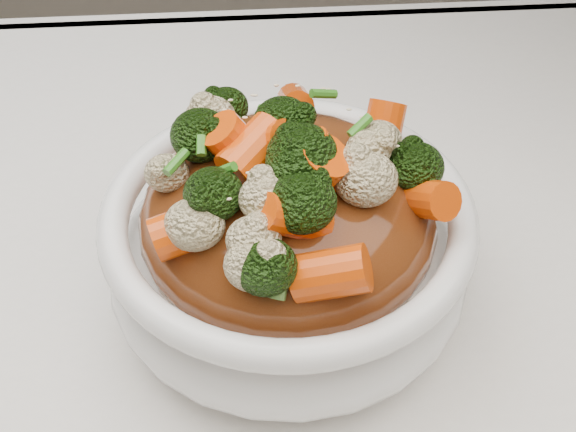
{
  "coord_description": "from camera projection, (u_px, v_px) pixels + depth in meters",
  "views": [
    {
      "loc": [
        0.03,
        -0.29,
        1.14
      ],
      "look_at": [
        0.05,
        0.04,
        0.82
      ],
      "focal_mm": 50.0,
      "sensor_mm": 36.0,
      "label": 1
    }
  ],
  "objects": [
    {
      "name": "sesame_seeds",
      "position": [
        288.0,
        133.0,
        0.42
      ],
      "size": [
        0.2,
        0.2,
        0.01
      ],
      "primitive_type": null,
      "rotation": [
        0.0,
        0.0,
        0.35
      ],
      "color": "beige",
      "rests_on": "sauce_base"
    },
    {
      "name": "bowl",
      "position": [
        288.0,
        255.0,
        0.48
      ],
      "size": [
        0.28,
        0.28,
        0.08
      ],
      "primitive_type": null,
      "rotation": [
        0.0,
        0.0,
        0.35
      ],
      "color": "white",
      "rests_on": "tablecloth"
    },
    {
      "name": "sauce_base",
      "position": [
        288.0,
        220.0,
        0.46
      ],
      "size": [
        0.22,
        0.22,
        0.09
      ],
      "primitive_type": "ellipsoid",
      "rotation": [
        0.0,
        0.0,
        0.35
      ],
      "color": "#5A280F",
      "rests_on": "bowl"
    },
    {
      "name": "broccoli",
      "position": [
        288.0,
        136.0,
        0.42
      ],
      "size": [
        0.22,
        0.22,
        0.04
      ],
      "primitive_type": null,
      "rotation": [
        0.0,
        0.0,
        0.35
      ],
      "color": "black",
      "rests_on": "sauce_base"
    },
    {
      "name": "cauliflower",
      "position": [
        288.0,
        139.0,
        0.42
      ],
      "size": [
        0.22,
        0.22,
        0.04
      ],
      "primitive_type": null,
      "rotation": [
        0.0,
        0.0,
        0.35
      ],
      "color": "beige",
      "rests_on": "sauce_base"
    },
    {
      "name": "carrots",
      "position": [
        288.0,
        134.0,
        0.42
      ],
      "size": [
        0.22,
        0.22,
        0.05
      ],
      "primitive_type": null,
      "rotation": [
        0.0,
        0.0,
        0.35
      ],
      "color": "#DA4607",
      "rests_on": "sauce_base"
    },
    {
      "name": "scallions",
      "position": [
        288.0,
        133.0,
        0.42
      ],
      "size": [
        0.16,
        0.16,
        0.02
      ],
      "primitive_type": null,
      "rotation": [
        0.0,
        0.0,
        0.35
      ],
      "color": "#2E731A",
      "rests_on": "sauce_base"
    },
    {
      "name": "tablecloth",
      "position": [
        206.0,
        374.0,
        0.49
      ],
      "size": [
        1.2,
        0.8,
        0.04
      ],
      "primitive_type": "cube",
      "color": "white",
      "rests_on": "dining_table"
    }
  ]
}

